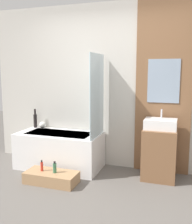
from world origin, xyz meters
name	(u,v)px	position (x,y,z in m)	size (l,w,h in m)	color
ground_plane	(73,212)	(0.00, 0.00, 0.00)	(12.00, 12.00, 0.00)	#605B56
wall_tiled_back	(112,87)	(0.00, 1.58, 1.30)	(4.20, 0.06, 2.60)	beige
wall_wood_accent	(163,88)	(0.81, 1.53, 1.31)	(0.82, 0.04, 2.60)	brown
bathtub	(60,150)	(-0.76, 1.20, 0.29)	(1.34, 0.67, 0.57)	white
glass_shower_screen	(97,96)	(-0.12, 1.19, 1.19)	(0.01, 0.62, 1.23)	silver
wooden_step_bench	(51,177)	(-0.60, 0.61, 0.08)	(0.73, 0.34, 0.16)	#A87F56
vanity_cabinet	(159,154)	(0.81, 1.27, 0.37)	(0.47, 0.47, 0.73)	brown
sink	(161,124)	(0.81, 1.27, 0.80)	(0.45, 0.33, 0.27)	white
vase_tall_dark	(35,120)	(-1.35, 1.45, 0.70)	(0.06, 0.06, 0.33)	black
vase_round_light	(43,125)	(-1.19, 1.42, 0.63)	(0.12, 0.12, 0.12)	silver
bottle_soap_primary	(42,166)	(-0.74, 0.61, 0.23)	(0.04, 0.04, 0.15)	red
bottle_soap_secondary	(55,168)	(-0.54, 0.61, 0.23)	(0.05, 0.05, 0.16)	#38704C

